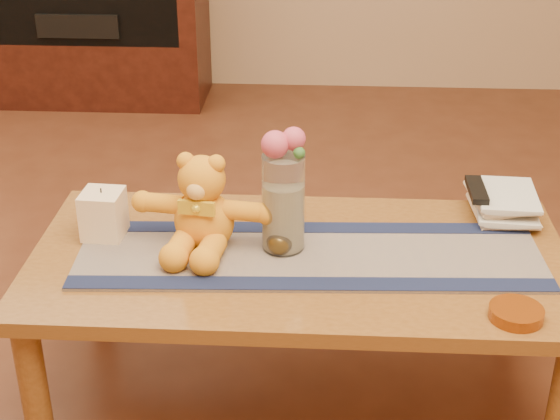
# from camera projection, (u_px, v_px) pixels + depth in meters

# --- Properties ---
(floor) EXTENTS (5.50, 5.50, 0.00)m
(floor) POSITION_uv_depth(u_px,v_px,m) (298.00, 392.00, 2.37)
(floor) COLOR #4F2616
(floor) RESTS_ON ground
(coffee_table_top) EXTENTS (1.40, 0.70, 0.04)m
(coffee_table_top) POSITION_uv_depth(u_px,v_px,m) (299.00, 262.00, 2.18)
(coffee_table_top) COLOR brown
(coffee_table_top) RESTS_ON floor
(table_leg_fl) EXTENTS (0.07, 0.07, 0.41)m
(table_leg_fl) POSITION_uv_depth(u_px,v_px,m) (35.00, 392.00, 2.05)
(table_leg_fl) COLOR brown
(table_leg_fl) RESTS_ON floor
(table_leg_bl) EXTENTS (0.07, 0.07, 0.41)m
(table_leg_bl) POSITION_uv_depth(u_px,v_px,m) (95.00, 271.00, 2.57)
(table_leg_bl) COLOR brown
(table_leg_bl) RESTS_ON floor
(table_leg_br) EXTENTS (0.07, 0.07, 0.41)m
(table_leg_br) POSITION_uv_depth(u_px,v_px,m) (514.00, 283.00, 2.51)
(table_leg_br) COLOR brown
(table_leg_br) RESTS_ON floor
(persian_runner) EXTENTS (1.21, 0.40, 0.01)m
(persian_runner) POSITION_uv_depth(u_px,v_px,m) (309.00, 255.00, 2.16)
(persian_runner) COLOR #1A1946
(persian_runner) RESTS_ON coffee_table_top
(runner_border_near) EXTENTS (1.20, 0.11, 0.00)m
(runner_border_near) POSITION_uv_depth(u_px,v_px,m) (311.00, 284.00, 2.03)
(runner_border_near) COLOR #141B3E
(runner_border_near) RESTS_ON persian_runner
(runner_border_far) EXTENTS (1.20, 0.11, 0.00)m
(runner_border_far) POSITION_uv_depth(u_px,v_px,m) (308.00, 227.00, 2.29)
(runner_border_far) COLOR #141B3E
(runner_border_far) RESTS_ON persian_runner
(teddy_bear) EXTENTS (0.40, 0.35, 0.24)m
(teddy_bear) POSITION_uv_depth(u_px,v_px,m) (203.00, 202.00, 2.15)
(teddy_bear) COLOR orange
(teddy_bear) RESTS_ON persian_runner
(pillar_candle) EXTENTS (0.11, 0.11, 0.13)m
(pillar_candle) POSITION_uv_depth(u_px,v_px,m) (103.00, 214.00, 2.22)
(pillar_candle) COLOR #FFE0BB
(pillar_candle) RESTS_ON persian_runner
(candle_wick) EXTENTS (0.00, 0.00, 0.01)m
(candle_wick) POSITION_uv_depth(u_px,v_px,m) (101.00, 190.00, 2.19)
(candle_wick) COLOR black
(candle_wick) RESTS_ON pillar_candle
(glass_vase) EXTENTS (0.11, 0.11, 0.26)m
(glass_vase) POSITION_uv_depth(u_px,v_px,m) (283.00, 203.00, 2.13)
(glass_vase) COLOR silver
(glass_vase) RESTS_ON persian_runner
(potpourri_fill) EXTENTS (0.09, 0.09, 0.18)m
(potpourri_fill) POSITION_uv_depth(u_px,v_px,m) (283.00, 216.00, 2.15)
(potpourri_fill) COLOR beige
(potpourri_fill) RESTS_ON glass_vase
(rose_left) EXTENTS (0.07, 0.07, 0.07)m
(rose_left) POSITION_uv_depth(u_px,v_px,m) (275.00, 144.00, 2.05)
(rose_left) COLOR #C74664
(rose_left) RESTS_ON glass_vase
(rose_right) EXTENTS (0.06, 0.06, 0.06)m
(rose_right) POSITION_uv_depth(u_px,v_px,m) (294.00, 139.00, 2.05)
(rose_right) COLOR #C74664
(rose_right) RESTS_ON glass_vase
(blue_flower_back) EXTENTS (0.04, 0.04, 0.04)m
(blue_flower_back) POSITION_uv_depth(u_px,v_px,m) (288.00, 140.00, 2.09)
(blue_flower_back) COLOR #525EB2
(blue_flower_back) RESTS_ON glass_vase
(blue_flower_side) EXTENTS (0.04, 0.04, 0.04)m
(blue_flower_side) POSITION_uv_depth(u_px,v_px,m) (272.00, 145.00, 2.08)
(blue_flower_side) COLOR #525EB2
(blue_flower_side) RESTS_ON glass_vase
(leaf_sprig) EXTENTS (0.03, 0.03, 0.03)m
(leaf_sprig) POSITION_uv_depth(u_px,v_px,m) (299.00, 153.00, 2.04)
(leaf_sprig) COLOR #33662D
(leaf_sprig) RESTS_ON glass_vase
(bronze_ball) EXTENTS (0.07, 0.07, 0.06)m
(bronze_ball) POSITION_uv_depth(u_px,v_px,m) (280.00, 243.00, 2.15)
(bronze_ball) COLOR #4D3A19
(bronze_ball) RESTS_ON persian_runner
(book_bottom) EXTENTS (0.18, 0.23, 0.02)m
(book_bottom) POSITION_uv_depth(u_px,v_px,m) (473.00, 212.00, 2.37)
(book_bottom) COLOR beige
(book_bottom) RESTS_ON coffee_table_top
(book_lower) EXTENTS (0.18, 0.24, 0.02)m
(book_lower) POSITION_uv_depth(u_px,v_px,m) (476.00, 207.00, 2.35)
(book_lower) COLOR beige
(book_lower) RESTS_ON book_bottom
(book_upper) EXTENTS (0.19, 0.24, 0.02)m
(book_upper) POSITION_uv_depth(u_px,v_px,m) (473.00, 199.00, 2.35)
(book_upper) COLOR beige
(book_upper) RESTS_ON book_lower
(book_top) EXTENTS (0.18, 0.23, 0.02)m
(book_top) POSITION_uv_depth(u_px,v_px,m) (477.00, 194.00, 2.34)
(book_top) COLOR beige
(book_top) RESTS_ON book_upper
(tv_remote) EXTENTS (0.05, 0.16, 0.02)m
(tv_remote) POSITION_uv_depth(u_px,v_px,m) (477.00, 190.00, 2.32)
(tv_remote) COLOR black
(tv_remote) RESTS_ON book_top
(amber_dish) EXTENTS (0.16, 0.16, 0.03)m
(amber_dish) POSITION_uv_depth(u_px,v_px,m) (516.00, 313.00, 1.90)
(amber_dish) COLOR #BF5914
(amber_dish) RESTS_ON coffee_table_top
(stereo_lower) EXTENTS (0.42, 0.28, 0.12)m
(stereo_lower) POSITION_uv_depth(u_px,v_px,m) (84.00, 20.00, 4.32)
(stereo_lower) COLOR black
(stereo_lower) RESTS_ON media_cabinet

